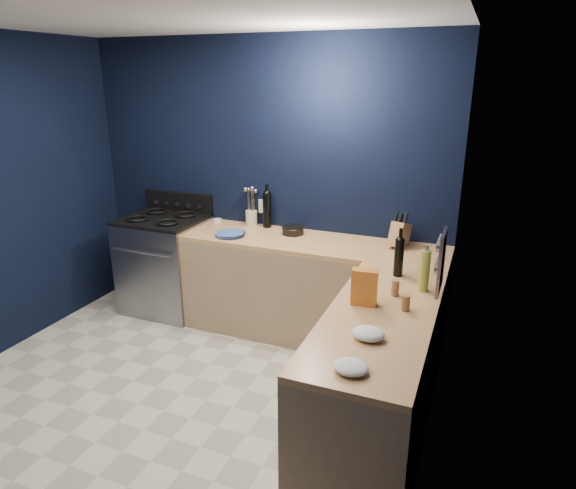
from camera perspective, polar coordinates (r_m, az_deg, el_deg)
The scene contains 27 objects.
floor at distance 3.83m, azimuth -14.04°, elevation -18.07°, with size 3.50×3.50×0.02m, color beige.
ceiling at distance 3.11m, azimuth -18.17°, elevation 24.52°, with size 3.50×3.50×0.02m, color silver.
wall_back at distance 4.70m, azimuth -2.78°, elevation 7.05°, with size 3.50×0.02×2.60m, color black.
wall_right at distance 2.61m, azimuth 16.73°, elevation -3.51°, with size 0.02×3.50×2.60m, color black.
cab_back at distance 4.47m, azimuth 2.69°, elevation -5.35°, with size 2.30×0.63×0.86m, color #A3825D.
top_back at distance 4.30m, azimuth 2.78°, elevation 0.13°, with size 2.30×0.63×0.04m, color #9A673C.
cab_right at distance 3.30m, azimuth 10.01°, elevation -15.10°, with size 0.63×1.67×0.86m, color #A3825D.
top_right at distance 3.07m, azimuth 10.49°, elevation -8.10°, with size 0.63×1.67×0.04m, color #9A673C.
gas_range at distance 5.11m, azimuth -13.77°, elevation -2.34°, with size 0.76×0.66×0.92m, color gray.
oven_door at distance 4.88m, azimuth -15.88°, elevation -3.66°, with size 0.59×0.02×0.42m, color black.
cooktop at distance 4.96m, azimuth -14.19°, elevation 2.79°, with size 0.76×0.66×0.03m, color black.
backguard at distance 5.17m, azimuth -12.36°, elevation 4.77°, with size 0.76×0.06×0.20m, color black.
spice_panel at distance 3.16m, azimuth 17.13°, elevation -1.92°, with size 0.02×0.28×0.38m, color gray.
wall_outlet at distance 4.73m, azimuth -2.85°, elevation 4.39°, with size 0.09×0.02×0.13m, color white.
plate_stack at distance 4.46m, azimuth -6.66°, elevation 1.18°, with size 0.25×0.25×0.03m, color #375592.
ramekin at distance 4.90m, azimuth -8.05°, elevation 2.74°, with size 0.08×0.08×0.03m, color white.
utensil_crock at distance 4.76m, azimuth -4.19°, elevation 3.07°, with size 0.11×0.11×0.14m, color #EFE3C0.
wine_bottle_back at distance 4.65m, azimuth -2.41°, elevation 3.92°, with size 0.08×0.08×0.33m, color black.
lemon_basket at distance 4.47m, azimuth 0.57°, elevation 1.65°, with size 0.19×0.19×0.07m, color black.
knife_block at distance 4.22m, azimuth 12.63°, elevation 1.07°, with size 0.11×0.19×0.20m, color #9A693F.
wine_bottle_right at distance 3.60m, azimuth 12.54°, elevation -1.49°, with size 0.07×0.07×0.27m, color black.
oil_bottle at distance 3.38m, azimuth 15.33°, elevation -2.92°, with size 0.06×0.06×0.28m, color #96A138.
spice_jar_near at distance 3.30m, azimuth 12.16°, elevation -4.86°, with size 0.05×0.05×0.11m, color olive.
spice_jar_far at distance 3.11m, azimuth 13.29°, elevation -6.52°, with size 0.05×0.05×0.10m, color olive.
crouton_bag at distance 3.12m, azimuth 8.71°, elevation -4.85°, with size 0.16×0.07×0.23m, color #BD0A10.
towel_front at distance 2.77m, azimuth 9.15°, elevation -10.02°, with size 0.18×0.15×0.06m, color white.
towel_end at distance 2.48m, azimuth 7.20°, elevation -13.70°, with size 0.17×0.16×0.05m, color white.
Camera 1 is at (1.93, -2.42, 2.25)m, focal length 31.13 mm.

